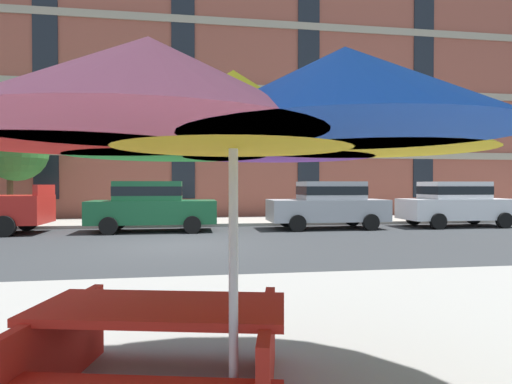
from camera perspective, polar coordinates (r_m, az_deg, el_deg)
ground_plane at (r=11.75m, az=-10.58°, el=-7.13°), size 120.00×120.00×0.00m
sidewalk_far at (r=18.50m, az=-9.89°, el=-4.00°), size 56.00×3.60×0.12m
apartment_building at (r=27.04m, az=-9.56°, el=11.05°), size 43.49×12.08×12.80m
sedan_green at (r=15.40m, az=-13.90°, el=-1.68°), size 4.40×1.98×1.78m
sedan_silver at (r=16.17m, az=9.73°, el=-1.54°), size 4.40×1.98×1.78m
sedan_white at (r=18.52m, az=25.39°, el=-1.31°), size 4.40×1.98×1.78m
street_tree_left at (r=19.98m, az=-30.61°, el=5.25°), size 2.79×2.58×4.68m
patio_umbrella at (r=2.67m, az=-3.09°, el=10.34°), size 3.31×3.07×2.36m
picnic_table at (r=3.35m, az=-12.70°, el=-19.23°), size 2.09×1.87×0.77m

